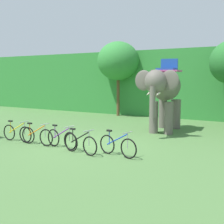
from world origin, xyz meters
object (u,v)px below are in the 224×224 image
(bike_yellow, at_px, (17,133))
(bike_orange, at_px, (37,136))
(bike_blue, at_px, (117,145))
(bike_black, at_px, (80,143))
(tree_left, at_px, (118,61))
(elephant, at_px, (164,89))
(bike_purple, at_px, (62,139))

(bike_yellow, xyz_separation_m, bike_orange, (1.23, -0.05, 0.00))
(bike_yellow, xyz_separation_m, bike_blue, (5.00, 0.06, 0.00))
(bike_black, bearing_deg, tree_left, 112.03)
(elephant, distance_m, bike_black, 6.19)
(bike_blue, bearing_deg, bike_yellow, -179.31)
(tree_left, bearing_deg, bike_yellow, -86.70)
(tree_left, xyz_separation_m, bike_black, (4.21, -10.42, -3.58))
(elephant, relative_size, bike_orange, 2.46)
(bike_yellow, xyz_separation_m, bike_black, (3.63, -0.31, 0.00))
(bike_yellow, bearing_deg, bike_orange, -2.34)
(bike_orange, distance_m, bike_purple, 1.27)
(tree_left, height_order, bike_yellow, tree_left)
(bike_blue, bearing_deg, bike_purple, -178.75)
(elephant, relative_size, bike_yellow, 2.46)
(bike_yellow, xyz_separation_m, bike_purple, (2.49, 0.01, 0.00))
(tree_left, relative_size, bike_blue, 3.19)
(elephant, xyz_separation_m, bike_yellow, (-4.68, -5.52, -1.82))
(bike_black, relative_size, bike_blue, 1.00)
(bike_orange, height_order, bike_purple, same)
(bike_yellow, height_order, bike_blue, same)
(tree_left, distance_m, bike_purple, 11.15)
(tree_left, bearing_deg, bike_orange, -79.89)
(tree_left, distance_m, bike_yellow, 10.74)
(elephant, relative_size, bike_purple, 2.49)
(tree_left, xyz_separation_m, elephant, (5.26, -4.59, -1.77))
(bike_purple, xyz_separation_m, bike_black, (1.14, -0.31, 0.00))
(bike_orange, bearing_deg, elephant, 58.18)
(bike_blue, bearing_deg, bike_black, -164.87)
(bike_purple, bearing_deg, bike_yellow, -179.86)
(bike_yellow, height_order, bike_black, same)
(bike_purple, bearing_deg, bike_blue, 1.25)
(bike_yellow, bearing_deg, bike_black, -4.86)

